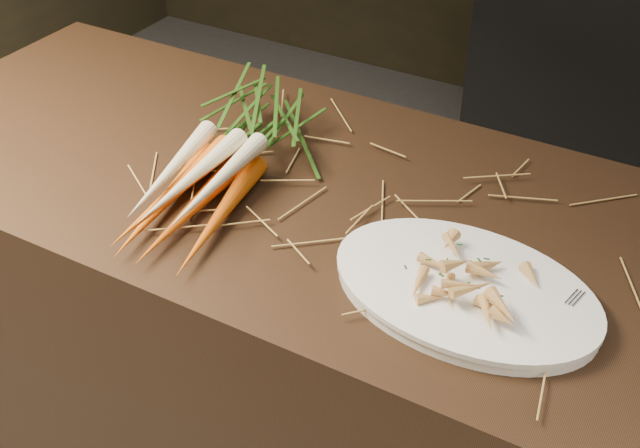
{
  "coord_description": "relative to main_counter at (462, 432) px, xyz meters",
  "views": [
    {
      "loc": [
        0.25,
        -0.69,
        1.68
      ],
      "look_at": [
        -0.23,
        0.15,
        0.96
      ],
      "focal_mm": 45.0,
      "sensor_mm": 36.0,
      "label": 1
    }
  ],
  "objects": [
    {
      "name": "main_counter",
      "position": [
        0.0,
        0.0,
        0.0
      ],
      "size": [
        2.4,
        0.7,
        0.9
      ],
      "primitive_type": "cube",
      "color": "black",
      "rests_on": "ground"
    },
    {
      "name": "straw_bedding",
      "position": [
        0.0,
        0.0,
        0.46
      ],
      "size": [
        1.4,
        0.6,
        0.02
      ],
      "primitive_type": null,
      "color": "#A98A3E",
      "rests_on": "main_counter"
    },
    {
      "name": "root_veg_bunch",
      "position": [
        -0.47,
        0.0,
        0.5
      ],
      "size": [
        0.24,
        0.59,
        0.11
      ],
      "rotation": [
        0.0,
        0.0,
        0.1
      ],
      "color": "#C64000",
      "rests_on": "main_counter"
    },
    {
      "name": "serving_platter",
      "position": [
        0.0,
        -0.13,
        0.46
      ],
      "size": [
        0.42,
        0.29,
        0.02
      ],
      "primitive_type": null,
      "rotation": [
        0.0,
        0.0,
        -0.08
      ],
      "color": "white",
      "rests_on": "main_counter"
    },
    {
      "name": "roasted_veg_heap",
      "position": [
        0.0,
        -0.13,
        0.49
      ],
      "size": [
        0.2,
        0.16,
        0.04
      ],
      "primitive_type": null,
      "rotation": [
        0.0,
        0.0,
        -0.08
      ],
      "color": "#C18748",
      "rests_on": "serving_platter"
    },
    {
      "name": "serving_fork",
      "position": [
        0.14,
        -0.16,
        0.47
      ],
      "size": [
        0.04,
        0.15,
        0.0
      ],
      "primitive_type": "cube",
      "rotation": [
        0.0,
        0.0,
        -0.2
      ],
      "color": "silver",
      "rests_on": "serving_platter"
    }
  ]
}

